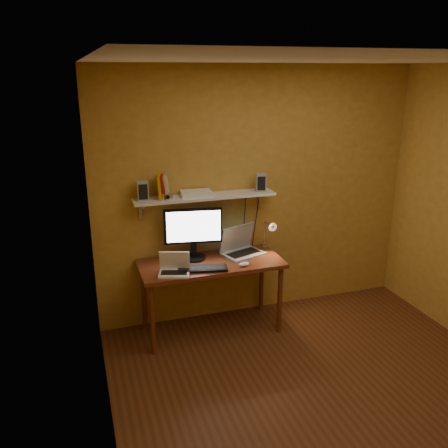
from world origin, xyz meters
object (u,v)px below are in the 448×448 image
object	(u,v)px
speaker_left	(143,191)
monitor	(193,231)
desk_lamp	(269,231)
laptop	(240,246)
speaker_right	(261,182)
desk	(211,270)
wall_shelf	(205,197)
mouse	(244,264)
router	(196,193)
keyboard	(203,269)
shelf_camera	(167,197)
netbook	(174,268)

from	to	relation	value
speaker_left	monitor	bearing A→B (deg)	-0.66
desk_lamp	speaker_left	world-z (taller)	speaker_left
laptop	speaker_right	distance (m)	0.68
desk	wall_shelf	bearing A→B (deg)	90.00
mouse	router	size ratio (longest dim) A/B	0.36
monitor	router	size ratio (longest dim) A/B	1.93
wall_shelf	desk_lamp	world-z (taller)	wall_shelf
desk_lamp	speaker_left	distance (m)	1.36
desk_lamp	speaker_right	size ratio (longest dim) A/B	2.12
keyboard	shelf_camera	bearing A→B (deg)	142.41
desk	monitor	size ratio (longest dim) A/B	2.47
monitor	speaker_left	distance (m)	0.63
desk_lamp	desk	bearing A→B (deg)	-169.19
router	keyboard	bearing A→B (deg)	-96.92
monitor	mouse	distance (m)	0.60
laptop	netbook	size ratio (longest dim) A/B	1.44
wall_shelf	desk_lamp	bearing A→B (deg)	-5.88
monitor	mouse	bearing A→B (deg)	-29.93
speaker_left	shelf_camera	bearing A→B (deg)	-9.30
keyboard	netbook	bearing A→B (deg)	-168.91
desk_lamp	router	world-z (taller)	router
speaker_right	router	bearing A→B (deg)	-166.65
mouse	speaker_right	world-z (taller)	speaker_right
keyboard	mouse	xyz separation A→B (m)	(0.40, -0.03, 0.01)
speaker_left	desk_lamp	bearing A→B (deg)	3.12
laptop	router	size ratio (longest dim) A/B	1.60
monitor	shelf_camera	size ratio (longest dim) A/B	5.32
wall_shelf	keyboard	world-z (taller)	wall_shelf
netbook	mouse	bearing A→B (deg)	14.45
wall_shelf	router	distance (m)	0.10
speaker_left	speaker_right	size ratio (longest dim) A/B	1.03
keyboard	desk_lamp	xyz separation A→B (m)	(0.79, 0.29, 0.20)
laptop	speaker_left	bearing A→B (deg)	156.35
keyboard	desk_lamp	bearing A→B (deg)	31.94
wall_shelf	laptop	distance (m)	0.64
netbook	speaker_left	bearing A→B (deg)	137.19
monitor	speaker_right	distance (m)	0.84
desk_lamp	speaker_right	world-z (taller)	speaker_right
monitor	keyboard	size ratio (longest dim) A/B	1.23
wall_shelf	speaker_left	world-z (taller)	speaker_left
desk	mouse	distance (m)	0.35
laptop	netbook	distance (m)	0.80
netbook	speaker_left	xyz separation A→B (m)	(-0.20, 0.35, 0.66)
laptop	shelf_camera	size ratio (longest dim) A/B	4.40
netbook	desk_lamp	world-z (taller)	desk_lamp
desk_lamp	shelf_camera	distance (m)	1.14
speaker_left	speaker_right	bearing A→B (deg)	5.85
wall_shelf	speaker_left	xyz separation A→B (m)	(-0.60, 0.00, 0.11)
wall_shelf	netbook	distance (m)	0.76
shelf_camera	mouse	bearing A→B (deg)	-26.77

